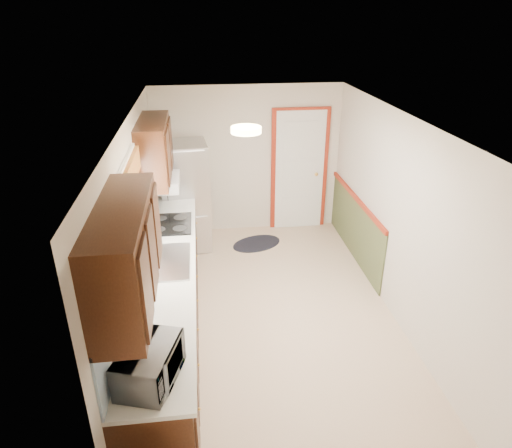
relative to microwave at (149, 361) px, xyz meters
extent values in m
cube|color=#CFB292|center=(1.20, 1.95, -1.12)|extent=(3.20, 5.20, 0.12)
cube|color=white|center=(1.20, 1.95, 1.28)|extent=(3.20, 5.20, 0.12)
cube|color=beige|center=(1.20, 4.45, 0.08)|extent=(3.20, 0.10, 2.40)
cube|color=beige|center=(1.20, -0.55, 0.08)|extent=(3.20, 0.10, 2.40)
cube|color=beige|center=(-0.30, 1.95, 0.08)|extent=(0.10, 5.20, 2.40)
cube|color=beige|center=(2.70, 1.95, 0.08)|extent=(0.10, 5.20, 2.40)
cube|color=#33180B|center=(0.00, 1.65, -0.67)|extent=(0.60, 4.00, 0.90)
cube|color=silver|center=(0.01, 1.65, -0.20)|extent=(0.63, 4.00, 0.04)
cube|color=#569CD1|center=(-0.29, 1.65, 0.09)|extent=(0.02, 4.00, 0.55)
cube|color=#33180B|center=(-0.12, 0.35, 0.70)|extent=(0.35, 1.40, 0.75)
cube|color=#33180B|center=(-0.12, 3.05, 0.70)|extent=(0.35, 1.20, 0.75)
cube|color=white|center=(-0.29, 1.75, 0.50)|extent=(0.02, 1.00, 0.90)
cube|color=#B43A21|center=(-0.24, 1.75, 0.85)|extent=(0.05, 1.12, 0.24)
cube|color=#B7B7BC|center=(0.01, 1.75, -0.18)|extent=(0.52, 0.82, 0.02)
cube|color=white|center=(-0.07, 3.10, 0.25)|extent=(0.45, 0.60, 0.15)
cube|color=maroon|center=(2.05, 4.42, -0.12)|extent=(0.94, 0.05, 2.08)
cube|color=white|center=(2.05, 4.39, -0.12)|extent=(0.80, 0.04, 2.00)
cube|color=#48522E|center=(2.69, 3.30, -0.67)|extent=(0.02, 2.30, 0.90)
cube|color=maroon|center=(2.67, 3.30, -0.20)|extent=(0.04, 2.30, 0.06)
cylinder|color=#FFD88C|center=(0.90, 1.75, 1.24)|extent=(0.30, 0.30, 0.06)
imported|color=white|center=(0.00, 0.00, 0.00)|extent=(0.44, 0.60, 0.37)
cube|color=#B7B7BC|center=(0.18, 3.90, -0.29)|extent=(0.75, 0.71, 1.67)
cylinder|color=black|center=(-0.05, 3.54, -0.37)|extent=(0.02, 0.02, 1.17)
ellipsoid|color=black|center=(1.27, 3.82, -1.12)|extent=(0.95, 0.80, 0.01)
cube|color=black|center=(0.01, 2.70, -0.17)|extent=(0.55, 0.66, 0.02)
camera|label=1|loc=(0.45, -2.63, 2.30)|focal=32.00mm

